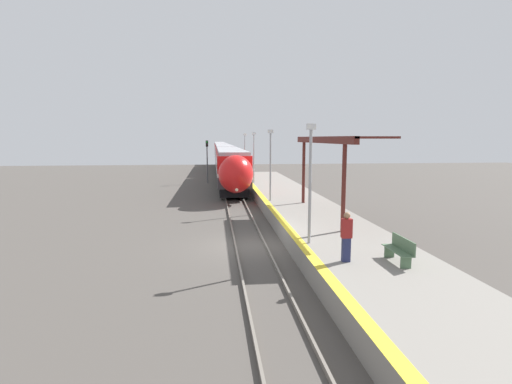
% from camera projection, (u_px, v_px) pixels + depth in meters
% --- Properties ---
extents(ground_plane, '(120.00, 120.00, 0.00)m').
position_uv_depth(ground_plane, '(250.00, 246.00, 19.16)').
color(ground_plane, '#4C4742').
extents(rail_left, '(0.08, 90.00, 0.15)m').
position_uv_depth(rail_left, '(235.00, 245.00, 19.07)').
color(rail_left, slate).
rests_on(rail_left, ground_plane).
extents(rail_right, '(0.08, 90.00, 0.15)m').
position_uv_depth(rail_right, '(265.00, 244.00, 19.22)').
color(rail_right, slate).
rests_on(rail_right, ground_plane).
extents(train, '(2.85, 90.39, 4.02)m').
position_uv_depth(train, '(223.00, 153.00, 74.03)').
color(train, black).
rests_on(train, ground_plane).
extents(platform_right, '(4.67, 64.00, 0.87)m').
position_uv_depth(platform_right, '(331.00, 235.00, 19.51)').
color(platform_right, gray).
rests_on(platform_right, ground_plane).
extents(platform_bench, '(0.44, 1.68, 0.89)m').
position_uv_depth(platform_bench, '(400.00, 249.00, 13.80)').
color(platform_bench, '#4C6B4C').
rests_on(platform_bench, platform_right).
extents(person_waiting, '(0.36, 0.23, 1.76)m').
position_uv_depth(person_waiting, '(346.00, 236.00, 13.86)').
color(person_waiting, navy).
rests_on(person_waiting, platform_right).
extents(railway_signal, '(0.28, 0.28, 4.88)m').
position_uv_depth(railway_signal, '(207.00, 157.00, 45.43)').
color(railway_signal, '#59595E').
rests_on(railway_signal, ground_plane).
extents(lamppost_near, '(0.36, 0.20, 4.86)m').
position_uv_depth(lamppost_near, '(310.00, 175.00, 16.07)').
color(lamppost_near, '#9E9EA3').
rests_on(lamppost_near, platform_right).
extents(lamppost_mid, '(0.36, 0.20, 4.86)m').
position_uv_depth(lamppost_mid, '(270.00, 160.00, 27.27)').
color(lamppost_mid, '#9E9EA3').
rests_on(lamppost_mid, platform_right).
extents(lamppost_far, '(0.36, 0.20, 4.86)m').
position_uv_depth(lamppost_far, '(254.00, 153.00, 38.46)').
color(lamppost_far, '#9E9EA3').
rests_on(lamppost_far, platform_right).
extents(lamppost_farthest, '(0.36, 0.20, 4.86)m').
position_uv_depth(lamppost_farthest, '(245.00, 150.00, 49.66)').
color(lamppost_farthest, '#9E9EA3').
rests_on(lamppost_farthest, platform_right).
extents(station_canopy, '(2.02, 11.25, 4.38)m').
position_uv_depth(station_canopy, '(331.00, 142.00, 22.11)').
color(station_canopy, '#511E19').
rests_on(station_canopy, platform_right).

